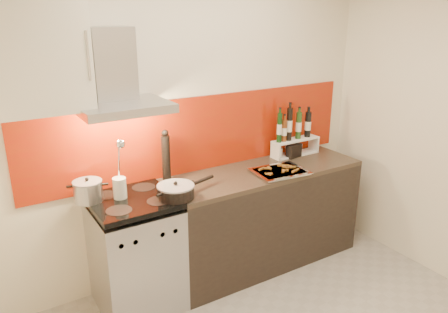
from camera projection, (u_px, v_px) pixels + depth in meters
back_wall at (196, 125)px, 3.66m from camera, size 3.40×0.02×2.60m
backsplash at (202, 134)px, 3.70m from camera, size 3.00×0.02×0.64m
range_stove at (136, 254)px, 3.34m from camera, size 0.60×0.60×0.91m
counter at (262, 216)px, 3.94m from camera, size 1.80×0.60×0.90m
range_hood at (117, 82)px, 3.03m from camera, size 0.62×0.50×0.61m
upper_cabinet at (28, 56)px, 2.68m from camera, size 0.70×0.35×0.72m
stock_pot at (88, 191)px, 3.12m from camera, size 0.21×0.21×0.18m
saute_pan at (177, 191)px, 3.19m from camera, size 0.52×0.28×0.13m
utensil_jar at (120, 182)px, 3.15m from camera, size 0.10×0.15×0.47m
pepper_mill at (166, 157)px, 3.45m from camera, size 0.07×0.07×0.44m
step_shelf at (294, 136)px, 4.09m from camera, size 0.49×0.13×0.47m
caddy_box at (294, 151)px, 4.08m from camera, size 0.16×0.09×0.13m
baking_tray at (280, 171)px, 3.70m from camera, size 0.48×0.39×0.03m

